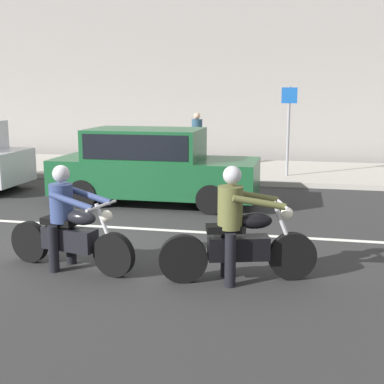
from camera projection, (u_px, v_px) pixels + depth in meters
ground_plane at (64, 238)px, 9.22m from camera, size 80.00×80.00×0.00m
sidewalk_slab at (173, 169)px, 16.89m from camera, size 40.00×4.40×0.14m
building_facade at (194, 23)px, 19.19m from camera, size 40.00×1.40×10.05m
lane_marking_stripe at (67, 224)px, 10.15m from camera, size 18.00×0.14×0.01m
motorcycle_with_rider_olive at (238, 235)px, 7.05m from camera, size 2.12×0.87×1.60m
motorcycle_with_rider_denim_blue at (69, 227)px, 7.55m from camera, size 2.11×0.81×1.53m
parked_sedan_forest_green at (152, 165)px, 11.93m from camera, size 4.65×1.82×1.72m
street_sign_post at (289, 122)px, 14.80m from camera, size 0.44×0.08×2.54m
pedestrian_bystander at (197, 135)px, 16.71m from camera, size 0.34×0.34×1.73m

